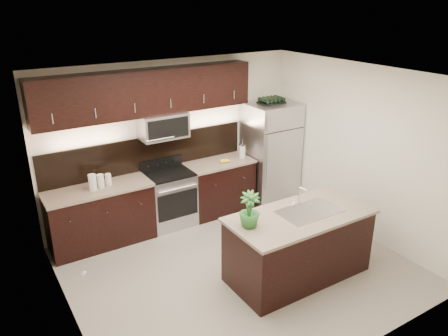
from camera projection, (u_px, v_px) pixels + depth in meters
name	position (u px, v px, depth m)	size (l,w,h in m)	color
ground	(238.00, 267.00, 6.23)	(4.50, 4.50, 0.00)	gray
room_walls	(234.00, 158.00, 5.52)	(4.52, 4.02, 2.71)	silver
counter_run	(158.00, 201.00, 7.17)	(3.51, 0.65, 0.94)	black
upper_fixtures	(150.00, 99.00, 6.68)	(3.49, 0.40, 1.66)	black
island	(298.00, 245.00, 5.91)	(1.96, 0.96, 0.94)	black
sink_faucet	(309.00, 210.00, 5.81)	(0.84, 0.50, 0.28)	silver
refrigerator	(269.00, 152.00, 8.05)	(0.89, 0.81, 1.85)	#B2B2B7
wine_rack	(271.00, 100.00, 7.69)	(0.46, 0.28, 0.11)	black
plant	(250.00, 210.00, 5.35)	(0.26, 0.26, 0.46)	#286327
canisters	(99.00, 181.00, 6.48)	(0.36, 0.18, 0.25)	silver
french_press	(242.00, 151.00, 7.71)	(0.11, 0.11, 0.33)	silver
bananas	(222.00, 161.00, 7.50)	(0.18, 0.14, 0.06)	yellow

